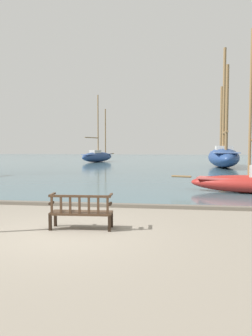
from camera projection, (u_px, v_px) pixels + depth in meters
The scene contains 6 objects.
ground_plane at pixel (62, 235), 7.97m from camera, with size 160.00×160.00×0.00m, color gray.
harbor_water at pixel (155, 160), 51.44m from camera, with size 100.00×80.00×0.08m, color #476670.
quay_edge_kerb at pixel (97, 205), 11.77m from camera, with size 40.00×0.30×0.12m, color #675F54.
park_bench at pixel (81, 211), 8.49m from camera, with size 1.63×0.62×0.92m.
sailboat_outer_port at pixel (223, 155), 33.77m from camera, with size 3.66×11.02×12.19m.
sailboat_mid_port at pixel (97, 156), 45.26m from camera, with size 3.86×7.80×9.22m.
Camera 1 is at (2.67, -7.55, 2.13)m, focal length 35.00 mm.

